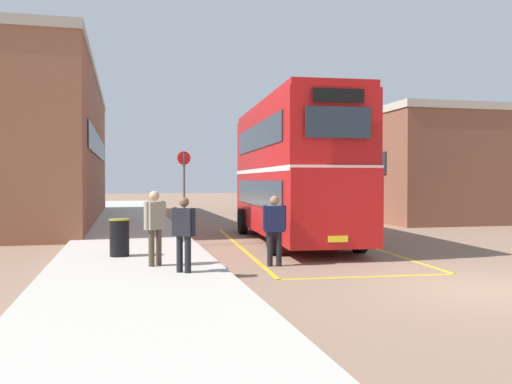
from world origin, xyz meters
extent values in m
plane|color=#846651|center=(0.00, 14.40, 0.00)|extent=(135.60, 135.60, 0.00)
cube|color=#B2ADA3|center=(-6.50, 16.80, 0.07)|extent=(4.00, 57.60, 0.14)
cube|color=brown|center=(-10.80, 20.91, 3.57)|extent=(5.40, 22.43, 7.13)
cube|color=#19232D|center=(-8.07, 20.91, 3.92)|extent=(0.06, 17.05, 1.10)
cube|color=#A89E8E|center=(-10.80, 20.91, 7.31)|extent=(5.52, 22.55, 0.36)
cube|color=brown|center=(9.36, 21.10, 2.70)|extent=(7.72, 16.65, 5.39)
cube|color=#19232D|center=(5.47, 21.10, 2.97)|extent=(0.06, 12.65, 1.10)
cube|color=#BCB29E|center=(9.36, 21.10, 5.57)|extent=(7.84, 16.77, 0.36)
cylinder|color=black|center=(-2.18, 11.87, 0.50)|extent=(0.34, 1.02, 1.00)
cylinder|color=black|center=(0.37, 11.71, 0.50)|extent=(0.34, 1.02, 1.00)
cylinder|color=black|center=(-2.59, 5.70, 0.50)|extent=(0.34, 1.02, 1.00)
cylinder|color=black|center=(-0.04, 5.53, 0.50)|extent=(0.34, 1.02, 1.00)
cube|color=#B71414|center=(-1.11, 8.70, 1.40)|extent=(3.12, 10.12, 2.10)
cube|color=#B71414|center=(-1.11, 8.70, 3.50)|extent=(3.11, 9.92, 2.10)
cube|color=#B71414|center=(-1.11, 8.70, 4.65)|extent=(3.00, 9.81, 0.20)
cube|color=white|center=(-1.11, 8.70, 2.45)|extent=(3.15, 10.02, 0.14)
cube|color=#232D38|center=(-2.37, 8.78, 1.70)|extent=(0.57, 8.17, 0.84)
cube|color=#232D38|center=(-2.37, 8.78, 3.60)|extent=(0.57, 8.17, 0.84)
cube|color=#232D38|center=(0.14, 8.62, 1.70)|extent=(0.57, 8.17, 0.84)
cube|color=#232D38|center=(0.14, 8.62, 3.60)|extent=(0.57, 8.17, 0.84)
cube|color=#232D38|center=(-1.44, 3.70, 3.60)|extent=(1.73, 0.15, 0.80)
cube|color=black|center=(-1.44, 3.70, 4.28)|extent=(1.36, 0.13, 0.36)
cube|color=#232D38|center=(-0.78, 13.70, 1.80)|extent=(1.98, 0.17, 1.00)
cube|color=yellow|center=(-1.44, 3.70, 0.63)|extent=(0.52, 0.06, 0.16)
cylinder|color=black|center=(1.99, 27.15, 0.46)|extent=(0.37, 0.95, 0.92)
cylinder|color=black|center=(4.46, 26.84, 0.46)|extent=(0.37, 0.95, 0.92)
cylinder|color=black|center=(1.30, 21.65, 0.46)|extent=(0.37, 0.95, 0.92)
cylinder|color=black|center=(3.77, 21.34, 0.46)|extent=(0.37, 0.95, 0.92)
cube|color=navy|center=(2.88, 24.25, 1.60)|extent=(3.54, 9.48, 2.60)
cube|color=silver|center=(2.88, 24.25, 2.96)|extent=(3.35, 9.09, 0.12)
cube|color=#232D38|center=(1.66, 24.40, 1.95)|extent=(0.95, 7.34, 0.96)
cube|color=#232D38|center=(4.09, 24.09, 1.95)|extent=(0.95, 7.34, 0.96)
cube|color=#232D38|center=(3.46, 28.85, 1.90)|extent=(1.92, 0.28, 1.10)
cylinder|color=black|center=(-3.02, 3.67, 0.43)|extent=(0.14, 0.14, 0.85)
cylinder|color=black|center=(-3.24, 3.71, 0.43)|extent=(0.14, 0.14, 0.85)
cube|color=#141938|center=(-3.13, 3.69, 1.17)|extent=(0.52, 0.29, 0.64)
cylinder|color=#141938|center=(-2.88, 3.65, 1.20)|extent=(0.09, 0.09, 0.61)
cylinder|color=#141938|center=(-3.37, 3.73, 1.20)|extent=(0.09, 0.09, 0.61)
sphere|color=#8C6647|center=(-3.13, 3.67, 1.63)|extent=(0.23, 0.23, 0.23)
cylinder|color=#473828|center=(-6.13, 3.46, 0.56)|extent=(0.14, 0.14, 0.85)
cylinder|color=#473828|center=(-5.96, 3.60, 0.56)|extent=(0.14, 0.14, 0.85)
cube|color=gray|center=(-6.05, 3.53, 1.31)|extent=(0.52, 0.49, 0.64)
cylinder|color=gray|center=(-6.23, 3.37, 1.34)|extent=(0.09, 0.09, 0.60)
cylinder|color=gray|center=(-5.86, 3.69, 1.34)|extent=(0.09, 0.09, 0.60)
sphere|color=tan|center=(-6.06, 3.55, 1.77)|extent=(0.23, 0.23, 0.23)
cylinder|color=black|center=(-5.58, 2.50, 0.54)|extent=(0.14, 0.14, 0.79)
cylinder|color=black|center=(-5.42, 2.37, 0.54)|extent=(0.14, 0.14, 0.79)
cube|color=black|center=(-5.50, 2.43, 1.23)|extent=(0.50, 0.46, 0.59)
cylinder|color=black|center=(-5.68, 2.58, 1.26)|extent=(0.09, 0.09, 0.56)
cylinder|color=black|center=(-5.32, 2.29, 1.26)|extent=(0.09, 0.09, 0.56)
sphere|color=brown|center=(-5.48, 2.45, 1.66)|extent=(0.21, 0.21, 0.21)
cylinder|color=black|center=(-6.87, 5.38, 0.61)|extent=(0.50, 0.50, 0.94)
cylinder|color=olive|center=(-6.87, 5.38, 1.10)|extent=(0.53, 0.53, 0.04)
cylinder|color=#4C4C51|center=(-4.86, 8.46, 1.58)|extent=(0.08, 0.08, 2.89)
cylinder|color=red|center=(-4.86, 8.46, 2.85)|extent=(0.44, 0.12, 0.44)
cube|color=gold|center=(-3.14, 7.84, 0.00)|extent=(0.90, 11.96, 0.01)
cube|color=gold|center=(0.92, 7.57, 0.00)|extent=(0.90, 11.96, 0.01)
cube|color=gold|center=(-1.50, 1.73, 0.00)|extent=(4.19, 0.39, 0.01)
camera|label=1|loc=(-6.73, -9.41, 2.13)|focal=38.63mm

